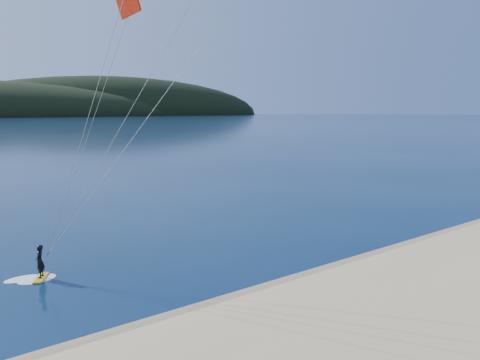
% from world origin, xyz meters
% --- Properties ---
extents(ground, '(1800.00, 1800.00, 0.00)m').
position_xyz_m(ground, '(0.00, 0.00, 0.00)').
color(ground, '#071B38').
rests_on(ground, ground).
extents(wet_sand, '(220.00, 2.50, 0.10)m').
position_xyz_m(wet_sand, '(0.00, 4.50, 0.05)').
color(wet_sand, '#8C7951').
rests_on(wet_sand, ground).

